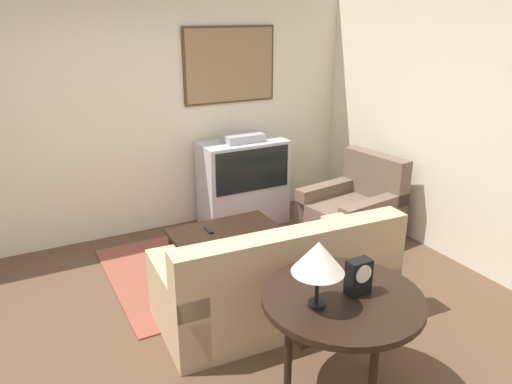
# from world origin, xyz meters

# --- Properties ---
(ground_plane) EXTENTS (12.00, 12.00, 0.00)m
(ground_plane) POSITION_xyz_m (0.00, 0.00, 0.00)
(ground_plane) COLOR brown
(wall_back) EXTENTS (12.00, 0.10, 2.70)m
(wall_back) POSITION_xyz_m (0.02, 2.13, 1.36)
(wall_back) COLOR beige
(wall_back) RESTS_ON ground_plane
(wall_right) EXTENTS (0.06, 12.00, 2.70)m
(wall_right) POSITION_xyz_m (2.63, 0.00, 1.35)
(wall_right) COLOR beige
(wall_right) RESTS_ON ground_plane
(area_rug) EXTENTS (2.04, 1.74, 0.01)m
(area_rug) POSITION_xyz_m (0.34, 0.92, 0.01)
(area_rug) COLOR brown
(area_rug) RESTS_ON ground_plane
(tv) EXTENTS (1.02, 0.50, 1.11)m
(tv) POSITION_xyz_m (1.10, 1.75, 0.53)
(tv) COLOR #B7B7BC
(tv) RESTS_ON ground_plane
(couch) EXTENTS (1.99, 1.01, 0.91)m
(couch) POSITION_xyz_m (0.46, -0.16, 0.31)
(couch) COLOR tan
(couch) RESTS_ON ground_plane
(armchair) EXTENTS (1.04, 0.96, 0.94)m
(armchair) POSITION_xyz_m (2.00, 0.79, 0.30)
(armchair) COLOR brown
(armchair) RESTS_ON ground_plane
(coffee_table) EXTENTS (1.08, 0.51, 0.39)m
(coffee_table) POSITION_xyz_m (0.45, 0.93, 0.35)
(coffee_table) COLOR black
(coffee_table) RESTS_ON ground_plane
(console_table) EXTENTS (1.03, 1.03, 0.77)m
(console_table) POSITION_xyz_m (0.36, -1.15, 0.70)
(console_table) COLOR black
(console_table) RESTS_ON ground_plane
(table_lamp) EXTENTS (0.32, 0.32, 0.43)m
(table_lamp) POSITION_xyz_m (0.14, -1.16, 1.09)
(table_lamp) COLOR black
(table_lamp) RESTS_ON console_table
(mantel_clock) EXTENTS (0.16, 0.10, 0.23)m
(mantel_clock) POSITION_xyz_m (0.46, -1.16, 0.88)
(mantel_clock) COLOR black
(mantel_clock) RESTS_ON console_table
(remote) EXTENTS (0.05, 0.16, 0.02)m
(remote) POSITION_xyz_m (0.30, 0.93, 0.40)
(remote) COLOR black
(remote) RESTS_ON coffee_table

